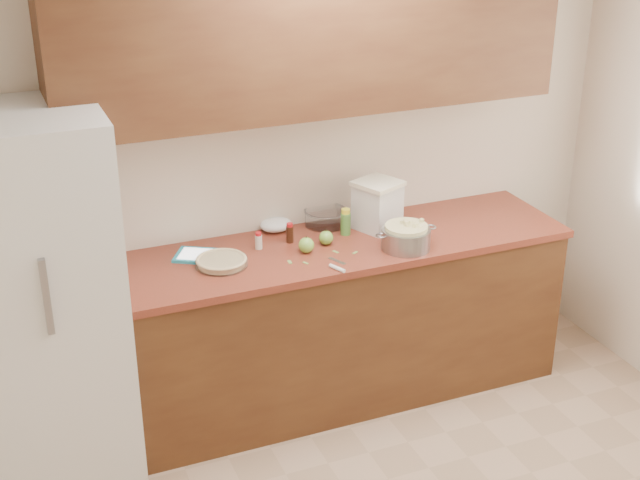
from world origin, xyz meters
name	(u,v)px	position (x,y,z in m)	size (l,w,h in m)	color
room_shell	(482,305)	(0.00, 0.00, 1.30)	(3.60, 3.60, 3.60)	tan
counter_run	(325,322)	(0.00, 1.48, 0.46)	(2.64, 0.68, 0.92)	#563218
upper_cabinets	(314,42)	(0.00, 1.63, 1.95)	(2.60, 0.34, 0.70)	#56331A
fridge	(42,301)	(-1.44, 1.44, 0.90)	(0.70, 0.70, 1.80)	silver
pie	(221,262)	(-0.57, 1.45, 0.94)	(0.26, 0.26, 0.04)	silver
colander	(406,237)	(0.37, 1.29, 0.98)	(0.35, 0.25, 0.13)	gray
flour_canister	(377,205)	(0.35, 1.58, 1.06)	(0.29, 0.29, 0.27)	silver
tablet	(199,256)	(-0.65, 1.59, 0.93)	(0.29, 0.27, 0.02)	teal
paring_knife	(337,267)	(-0.06, 1.19, 0.93)	(0.10, 0.20, 0.02)	gray
lemon_bottle	(346,222)	(0.16, 1.57, 0.99)	(0.05, 0.05, 0.15)	#4C8C38
cinnamon_shaker	(259,241)	(-0.34, 1.57, 0.96)	(0.04, 0.04, 0.09)	beige
vanilla_bottle	(290,233)	(-0.16, 1.58, 0.97)	(0.04, 0.04, 0.11)	black
mixing_bowl	(326,217)	(0.11, 1.73, 0.97)	(0.24, 0.24, 0.09)	silver
paper_towel	(276,225)	(-0.17, 1.75, 0.96)	(0.17, 0.14, 0.07)	white
apple_left	(306,245)	(-0.12, 1.43, 0.96)	(0.08, 0.08, 0.09)	#75AE3B
apple_center	(326,238)	(0.01, 1.49, 0.96)	(0.08, 0.08, 0.09)	#75AE3B
peel_a	(306,263)	(-0.18, 1.31, 0.92)	(0.03, 0.01, 0.00)	#89AA52
peel_b	(341,269)	(-0.04, 1.18, 0.92)	(0.05, 0.02, 0.00)	#89AA52
peel_c	(336,252)	(0.02, 1.38, 0.92)	(0.04, 0.01, 0.00)	#89AA52
peel_d	(290,262)	(-0.25, 1.35, 0.92)	(0.04, 0.02, 0.00)	#89AA52
peel_e	(355,253)	(0.10, 1.33, 0.92)	(0.03, 0.01, 0.00)	#89AA52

